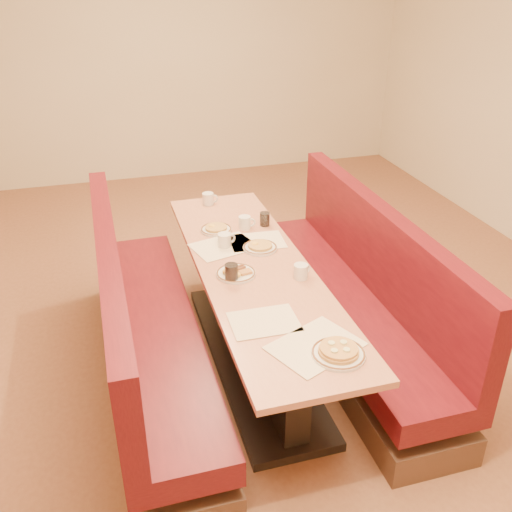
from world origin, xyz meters
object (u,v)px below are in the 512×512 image
object	(u,v)px
diner_table	(254,316)
soda_tumbler_near	(231,273)
booth_right	(355,301)
coffee_mug_c	(245,222)
coffee_mug_b	(225,240)
pancake_plate	(338,352)
eggs_plate	(236,273)
coffee_mug_a	(301,271)
booth_left	(144,336)
soda_tumbler_mid	(265,219)
coffee_mug_d	(208,199)

from	to	relation	value
diner_table	soda_tumbler_near	world-z (taller)	soda_tumbler_near
booth_right	soda_tumbler_near	xyz separation A→B (m)	(-0.91, -0.13, 0.44)
coffee_mug_c	coffee_mug_b	bearing A→B (deg)	-114.12
diner_table	pancake_plate	bearing A→B (deg)	-81.43
eggs_plate	coffee_mug_a	size ratio (longest dim) A/B	2.08
diner_table	coffee_mug_c	size ratio (longest dim) A/B	20.39
pancake_plate	eggs_plate	xyz separation A→B (m)	(-0.29, 0.93, -0.01)
booth_left	soda_tumbler_mid	bearing A→B (deg)	31.17
booth_left	booth_right	bearing A→B (deg)	0.00
eggs_plate	coffee_mug_d	size ratio (longest dim) A/B	1.97
booth_right	coffee_mug_b	distance (m)	1.01
booth_left	soda_tumbler_mid	distance (m)	1.23
diner_table	coffee_mug_d	xyz separation A→B (m)	(-0.06, 1.10, 0.43)
booth_right	pancake_plate	world-z (taller)	booth_right
coffee_mug_c	booth_left	bearing A→B (deg)	-128.90
soda_tumbler_mid	diner_table	bearing A→B (deg)	-112.85
booth_right	coffee_mug_d	bearing A→B (deg)	125.90
coffee_mug_c	soda_tumbler_mid	xyz separation A→B (m)	(0.15, 0.01, 0.00)
pancake_plate	coffee_mug_d	world-z (taller)	coffee_mug_d
diner_table	eggs_plate	bearing A→B (deg)	-154.95
coffee_mug_a	coffee_mug_d	world-z (taller)	coffee_mug_d
coffee_mug_a	soda_tumbler_mid	size ratio (longest dim) A/B	1.19
booth_left	eggs_plate	bearing A→B (deg)	-6.26
pancake_plate	coffee_mug_c	world-z (taller)	coffee_mug_c
coffee_mug_a	soda_tumbler_near	distance (m)	0.43
coffee_mug_a	coffee_mug_d	distance (m)	1.34
coffee_mug_b	soda_tumbler_near	world-z (taller)	soda_tumbler_near
eggs_plate	diner_table	bearing A→B (deg)	25.05
diner_table	booth_right	world-z (taller)	booth_right
pancake_plate	soda_tumbler_near	xyz separation A→B (m)	(-0.33, 0.87, 0.03)
coffee_mug_a	booth_right	bearing A→B (deg)	-0.64
diner_table	coffee_mug_d	world-z (taller)	coffee_mug_d
coffee_mug_d	coffee_mug_c	bearing A→B (deg)	-61.62
soda_tumbler_near	soda_tumbler_mid	xyz separation A→B (m)	(0.43, 0.72, -0.01)
booth_left	soda_tumbler_mid	xyz separation A→B (m)	(0.98, 0.59, 0.44)
soda_tumbler_near	booth_right	bearing A→B (deg)	7.81
eggs_plate	coffee_mug_c	distance (m)	0.69
diner_table	coffee_mug_b	size ratio (longest dim) A/B	19.44
diner_table	soda_tumbler_near	distance (m)	0.48
soda_tumbler_near	pancake_plate	bearing A→B (deg)	-69.10
coffee_mug_b	soda_tumbler_near	xyz separation A→B (m)	(-0.07, -0.46, 0.00)
coffee_mug_d	booth_left	bearing A→B (deg)	-110.26
soda_tumbler_near	soda_tumbler_mid	size ratio (longest dim) A/B	1.12
coffee_mug_a	soda_tumbler_near	world-z (taller)	soda_tumbler_near
coffee_mug_d	booth_right	bearing A→B (deg)	-43.03
pancake_plate	coffee_mug_d	xyz separation A→B (m)	(-0.21, 2.09, 0.03)
eggs_plate	soda_tumbler_near	distance (m)	0.08
booth_right	coffee_mug_d	size ratio (longest dim) A/B	19.81
booth_left	coffee_mug_a	world-z (taller)	booth_left
diner_table	coffee_mug_b	distance (m)	0.55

